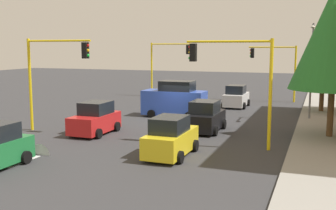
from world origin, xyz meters
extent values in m
plane|color=#353538|center=(0.00, 0.00, 0.00)|extent=(120.00, 120.00, 0.00)
cube|color=gray|center=(-5.00, 10.50, 0.07)|extent=(80.00, 4.00, 0.15)
cube|color=silver|center=(12.30, -3.00, 0.01)|extent=(2.20, 0.36, 0.01)
cone|color=silver|center=(11.00, -3.00, 0.01)|extent=(0.01, 1.10, 1.10)
cylinder|color=yellow|center=(6.00, -7.50, 2.92)|extent=(0.18, 0.18, 5.85)
cylinder|color=yellow|center=(6.00, -5.25, 5.70)|extent=(0.12, 4.50, 0.12)
cube|color=black|center=(6.00, -3.36, 5.12)|extent=(0.36, 0.32, 0.96)
sphere|color=red|center=(6.00, -3.18, 5.42)|extent=(0.18, 0.18, 0.18)
sphere|color=yellow|center=(6.00, -3.18, 5.12)|extent=(0.18, 0.18, 0.18)
sphere|color=green|center=(6.00, -3.18, 4.82)|extent=(0.18, 0.18, 0.18)
cylinder|color=yellow|center=(-14.00, 7.50, 2.73)|extent=(0.18, 0.18, 5.46)
cylinder|color=yellow|center=(-14.00, 5.25, 5.31)|extent=(0.12, 4.50, 0.12)
cube|color=black|center=(-14.00, 3.36, 4.73)|extent=(0.36, 0.32, 0.96)
sphere|color=red|center=(-14.00, 3.18, 5.03)|extent=(0.18, 0.18, 0.18)
sphere|color=yellow|center=(-14.00, 3.18, 4.73)|extent=(0.18, 0.18, 0.18)
sphere|color=green|center=(-14.00, 3.18, 4.43)|extent=(0.18, 0.18, 0.18)
cylinder|color=yellow|center=(-14.00, -7.50, 2.90)|extent=(0.18, 0.18, 5.79)
cylinder|color=yellow|center=(-14.00, -5.25, 5.64)|extent=(0.12, 4.50, 0.12)
cube|color=black|center=(-14.00, -3.36, 5.06)|extent=(0.36, 0.32, 0.96)
sphere|color=red|center=(-14.00, -3.18, 5.36)|extent=(0.18, 0.18, 0.18)
sphere|color=yellow|center=(-14.00, -3.18, 5.06)|extent=(0.18, 0.18, 0.18)
sphere|color=green|center=(-14.00, -3.18, 4.76)|extent=(0.18, 0.18, 0.18)
cylinder|color=yellow|center=(6.00, 7.50, 2.88)|extent=(0.18, 0.18, 5.76)
cylinder|color=yellow|center=(6.00, 5.25, 5.61)|extent=(0.12, 4.50, 0.12)
cube|color=black|center=(6.00, 3.36, 5.03)|extent=(0.36, 0.32, 0.96)
sphere|color=red|center=(6.00, 3.18, 5.33)|extent=(0.18, 0.18, 0.18)
sphere|color=yellow|center=(6.00, 3.18, 5.03)|extent=(0.18, 0.18, 0.18)
sphere|color=green|center=(6.00, 3.18, 4.73)|extent=(0.18, 0.18, 0.18)
cylinder|color=slate|center=(-4.00, 9.20, 3.50)|extent=(0.14, 0.14, 7.00)
cylinder|color=slate|center=(-3.10, 9.20, 6.80)|extent=(1.80, 0.10, 0.10)
ellipsoid|color=silver|center=(-2.20, 9.20, 6.65)|extent=(0.56, 0.28, 0.20)
cylinder|color=brown|center=(-8.00, 10.00, 1.15)|extent=(0.36, 0.36, 2.31)
cone|color=#1E6023|center=(-8.00, 10.00, 4.42)|extent=(3.69, 3.69, 4.62)
cylinder|color=brown|center=(2.00, 10.50, 1.55)|extent=(0.36, 0.36, 3.10)
cone|color=#28752D|center=(2.00, 10.50, 6.00)|extent=(4.96, 4.96, 6.20)
cube|color=blue|center=(-2.00, -0.59, 1.09)|extent=(1.90, 4.80, 1.85)
cube|color=black|center=(-2.00, -0.35, 2.40)|extent=(1.67, 2.50, 0.76)
cylinder|color=black|center=(-0.99, -2.08, 0.30)|extent=(0.20, 0.60, 0.60)
cylinder|color=black|center=(-3.01, -2.08, 0.30)|extent=(0.20, 0.60, 0.60)
cylinder|color=black|center=(-0.99, 0.90, 0.30)|extent=(0.20, 0.60, 0.60)
cylinder|color=black|center=(-3.01, 0.90, 0.30)|extent=(0.20, 0.60, 0.60)
cube|color=white|center=(-8.85, 2.86, 0.69)|extent=(3.64, 1.72, 1.05)
cube|color=black|center=(-8.67, 2.86, 1.60)|extent=(1.89, 1.51, 0.76)
cylinder|color=black|center=(-9.98, 1.94, 0.30)|extent=(0.60, 0.20, 0.60)
cylinder|color=black|center=(-9.98, 3.77, 0.30)|extent=(0.60, 0.20, 0.60)
cylinder|color=black|center=(-7.72, 1.94, 0.30)|extent=(0.60, 0.20, 0.60)
cylinder|color=black|center=(-7.72, 3.77, 0.30)|extent=(0.60, 0.20, 0.60)
cylinder|color=black|center=(12.51, -2.60, 0.30)|extent=(0.60, 0.20, 0.60)
cube|color=red|center=(5.62, -3.07, 0.69)|extent=(3.72, 1.75, 1.05)
cube|color=black|center=(5.43, -3.07, 1.60)|extent=(1.94, 1.54, 0.76)
cylinder|color=black|center=(6.77, -2.13, 0.30)|extent=(0.60, 0.20, 0.60)
cylinder|color=black|center=(6.77, -4.00, 0.30)|extent=(0.60, 0.20, 0.60)
cylinder|color=black|center=(4.47, -2.13, 0.30)|extent=(0.60, 0.20, 0.60)
cylinder|color=black|center=(4.47, -4.00, 0.30)|extent=(0.60, 0.20, 0.60)
cube|color=black|center=(2.47, 3.12, 0.69)|extent=(3.75, 1.78, 1.05)
cube|color=black|center=(2.65, 3.12, 1.60)|extent=(1.95, 1.57, 0.76)
cylinder|color=black|center=(1.30, 2.17, 0.30)|extent=(0.60, 0.20, 0.60)
cylinder|color=black|center=(1.30, 4.07, 0.30)|extent=(0.60, 0.20, 0.60)
cylinder|color=black|center=(3.63, 2.17, 0.30)|extent=(0.60, 0.20, 0.60)
cylinder|color=black|center=(3.63, 4.07, 0.30)|extent=(0.60, 0.20, 0.60)
cube|color=yellow|center=(8.81, 3.13, 0.69)|extent=(3.88, 1.66, 1.05)
cube|color=black|center=(9.01, 3.13, 1.60)|extent=(2.02, 1.46, 0.76)
cylinder|color=black|center=(7.61, 2.24, 0.30)|extent=(0.60, 0.20, 0.60)
cylinder|color=black|center=(7.61, 4.01, 0.30)|extent=(0.60, 0.20, 0.60)
cylinder|color=black|center=(10.02, 2.24, 0.30)|extent=(0.60, 0.20, 0.60)
cylinder|color=black|center=(10.02, 4.01, 0.30)|extent=(0.60, 0.20, 0.60)
camera|label=1|loc=(27.34, 9.91, 5.31)|focal=43.86mm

